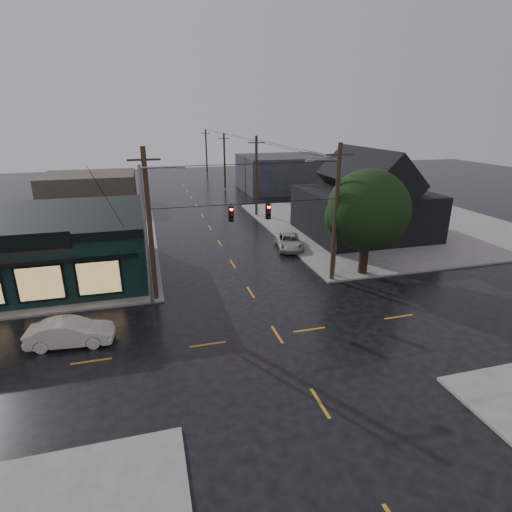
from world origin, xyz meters
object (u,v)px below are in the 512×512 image
object	(u,v)px
sedan_cream	(70,333)
suv_silver	(289,242)
corner_tree	(368,210)
utility_pole_ne	(331,280)
utility_pole_nw	(157,300)

from	to	relation	value
sedan_cream	suv_silver	distance (m)	21.34
corner_tree	utility_pole_ne	bearing A→B (deg)	-170.22
utility_pole_nw	sedan_cream	xyz separation A→B (m)	(-4.68, -4.51, 0.74)
utility_pole_ne	suv_silver	bearing A→B (deg)	93.51
utility_pole_nw	sedan_cream	size ratio (longest dim) A/B	2.27
utility_pole_ne	suv_silver	size ratio (longest dim) A/B	2.12
corner_tree	suv_silver	size ratio (longest dim) A/B	1.69
corner_tree	utility_pole_nw	size ratio (longest dim) A/B	0.80
utility_pole_nw	suv_silver	xyz separation A→B (m)	(12.50, 8.15, 0.67)
utility_pole_nw	sedan_cream	bearing A→B (deg)	-136.05
corner_tree	suv_silver	bearing A→B (deg)	113.98
sedan_cream	utility_pole_nw	bearing A→B (deg)	-40.72
sedan_cream	suv_silver	size ratio (longest dim) A/B	0.93
corner_tree	suv_silver	world-z (taller)	corner_tree
utility_pole_nw	sedan_cream	world-z (taller)	utility_pole_nw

